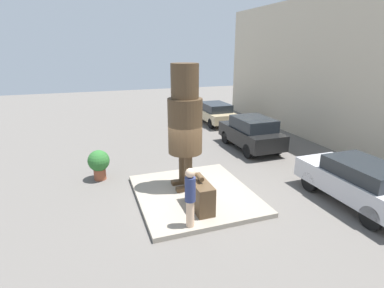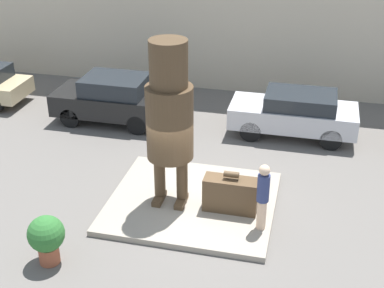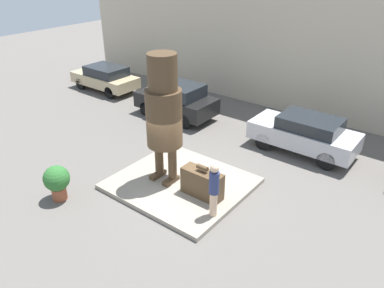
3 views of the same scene
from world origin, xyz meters
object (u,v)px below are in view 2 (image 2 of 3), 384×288
object	(u,v)px
parked_car_silver	(295,113)
planter_pot	(46,237)
parked_car_black	(112,98)
statue_figure	(169,112)
giant_suitcase	(231,194)
tourist	(263,194)

from	to	relation	value
parked_car_silver	planter_pot	distance (m)	9.52
planter_pot	parked_car_black	bearing A→B (deg)	100.20
planter_pot	statue_figure	bearing A→B (deg)	54.30
statue_figure	giant_suitcase	size ratio (longest dim) A/B	3.15
statue_figure	tourist	distance (m)	3.07
statue_figure	tourist	xyz separation A→B (m)	(2.51, -0.68, -1.62)
tourist	parked_car_black	size ratio (longest dim) A/B	0.45
giant_suitcase	parked_car_black	size ratio (longest dim) A/B	0.35
parked_car_black	planter_pot	xyz separation A→B (m)	(1.39, -7.73, -0.17)
tourist	planter_pot	size ratio (longest dim) A/B	1.46
statue_figure	planter_pot	bearing A→B (deg)	-125.70
tourist	parked_car_silver	world-z (taller)	tourist
planter_pot	parked_car_silver	bearing A→B (deg)	58.14
tourist	parked_car_black	distance (m)	8.14
giant_suitcase	planter_pot	size ratio (longest dim) A/B	1.15
parked_car_black	statue_figure	bearing A→B (deg)	126.27
parked_car_black	giant_suitcase	bearing A→B (deg)	136.68
statue_figure	parked_car_silver	world-z (taller)	statue_figure
statue_figure	parked_car_silver	distance (m)	6.21
giant_suitcase	parked_car_silver	distance (m)	5.36
statue_figure	parked_car_black	bearing A→B (deg)	126.27
parked_car_silver	giant_suitcase	bearing A→B (deg)	76.22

